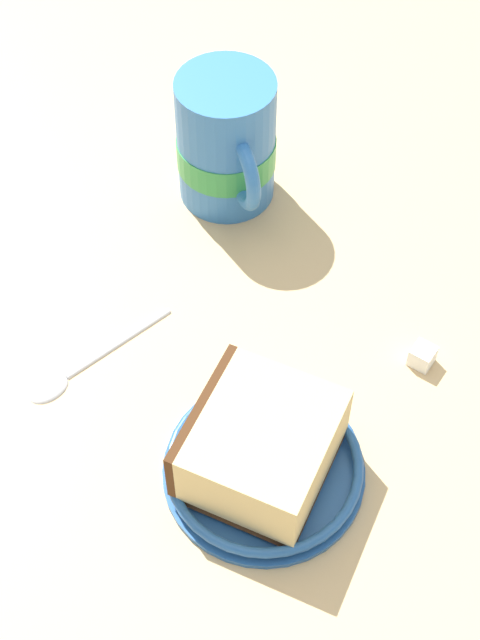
{
  "coord_description": "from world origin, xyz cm",
  "views": [
    {
      "loc": [
        -36.34,
        16.38,
        55.74
      ],
      "look_at": [
        0.18,
        0.69,
        3.0
      ],
      "focal_mm": 53.2,
      "sensor_mm": 36.0,
      "label": 1
    }
  ],
  "objects_px": {
    "teaspoon": "(71,371)",
    "cake_slice": "(261,445)",
    "sugar_cube": "(422,356)",
    "small_plate": "(264,467)",
    "tea_mug": "(227,143)"
  },
  "relations": [
    {
      "from": "cake_slice",
      "to": "teaspoon",
      "type": "relative_size",
      "value": 1.06
    },
    {
      "from": "small_plate",
      "to": "tea_mug",
      "type": "distance_m",
      "value": 0.26
    },
    {
      "from": "cake_slice",
      "to": "teaspoon",
      "type": "height_order",
      "value": "cake_slice"
    },
    {
      "from": "small_plate",
      "to": "teaspoon",
      "type": "xyz_separation_m",
      "value": [
        0.12,
        0.09,
        -0.0
      ]
    },
    {
      "from": "tea_mug",
      "to": "cake_slice",
      "type": "bearing_deg",
      "value": 161.94
    },
    {
      "from": "cake_slice",
      "to": "teaspoon",
      "type": "distance_m",
      "value": 0.16
    },
    {
      "from": "cake_slice",
      "to": "teaspoon",
      "type": "xyz_separation_m",
      "value": [
        0.12,
        0.09,
        -0.03
      ]
    },
    {
      "from": "tea_mug",
      "to": "teaspoon",
      "type": "bearing_deg",
      "value": 125.74
    },
    {
      "from": "tea_mug",
      "to": "teaspoon",
      "type": "height_order",
      "value": "tea_mug"
    },
    {
      "from": "tea_mug",
      "to": "teaspoon",
      "type": "relative_size",
      "value": 0.91
    },
    {
      "from": "cake_slice",
      "to": "sugar_cube",
      "type": "xyz_separation_m",
      "value": [
        0.03,
        -0.14,
        -0.03
      ]
    },
    {
      "from": "teaspoon",
      "to": "cake_slice",
      "type": "bearing_deg",
      "value": -143.43
    },
    {
      "from": "teaspoon",
      "to": "sugar_cube",
      "type": "relative_size",
      "value": 7.59
    },
    {
      "from": "small_plate",
      "to": "teaspoon",
      "type": "relative_size",
      "value": 1.11
    },
    {
      "from": "small_plate",
      "to": "tea_mug",
      "type": "xyz_separation_m",
      "value": [
        0.25,
        -0.08,
        0.05
      ]
    }
  ]
}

